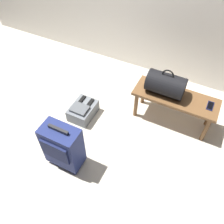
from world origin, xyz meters
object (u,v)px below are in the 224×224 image
at_px(duffel_bag_black, 166,84).
at_px(cell_phone, 210,106).
at_px(suitcase_upright_navy, 63,146).
at_px(backpack_grey, 83,110).
at_px(bench, 175,100).

distance_m(duffel_bag_black, cell_phone, 0.55).
xyz_separation_m(suitcase_upright_navy, backpack_grey, (-0.19, 0.68, -0.23)).
bearing_deg(suitcase_upright_navy, duffel_bag_black, 57.69).
bearing_deg(cell_phone, bench, -177.06).
height_order(bench, backpack_grey, bench).
bearing_deg(suitcase_upright_navy, backpack_grey, 105.52).
bearing_deg(duffel_bag_black, backpack_grey, -153.82).
xyz_separation_m(cell_phone, suitcase_upright_navy, (-1.25, -1.14, -0.11)).
distance_m(suitcase_upright_navy, backpack_grey, 0.74).
height_order(cell_phone, suitcase_upright_navy, suitcase_upright_navy).
height_order(duffel_bag_black, backpack_grey, duffel_bag_black).
relative_size(cell_phone, suitcase_upright_navy, 0.23).
height_order(bench, duffel_bag_black, duffel_bag_black).
bearing_deg(backpack_grey, bench, 22.81).
height_order(bench, cell_phone, cell_phone).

